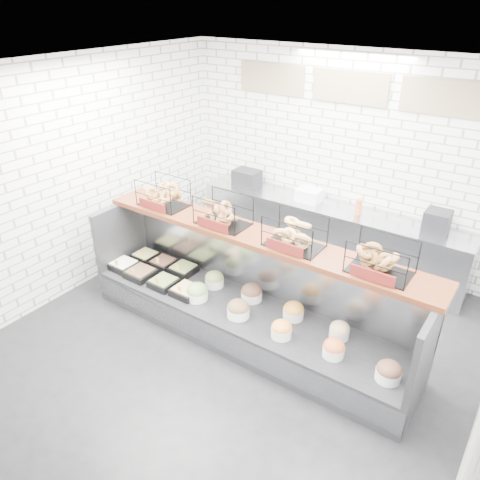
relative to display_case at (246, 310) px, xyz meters
The scene contains 5 objects.
ground 0.48m from the display_case, 86.25° to the right, with size 5.50×5.50×0.00m, color black.
room_shell 1.75m from the display_case, 85.11° to the left, with size 5.02×5.51×3.01m.
display_case is the anchor object (origin of this frame).
bagel_shelf 1.06m from the display_case, 83.57° to the left, with size 4.10×0.50×0.40m.
prep_counter 2.09m from the display_case, 89.48° to the left, with size 4.00×0.60×1.20m.
Camera 1 is at (2.44, -3.32, 3.62)m, focal length 35.00 mm.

